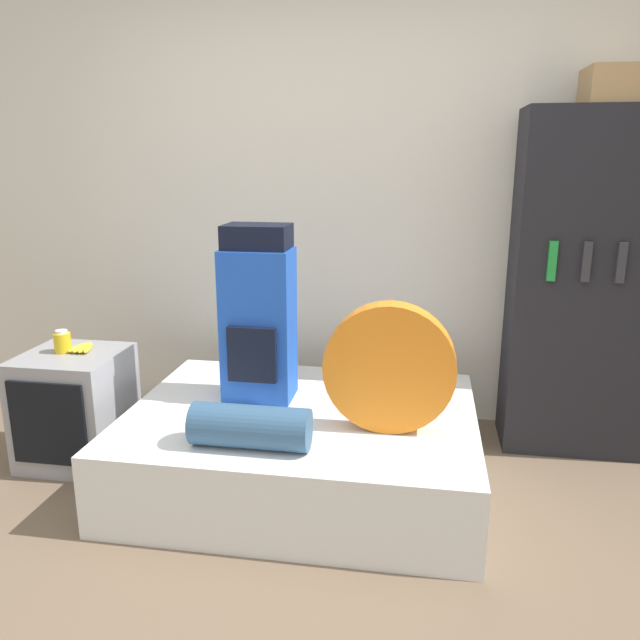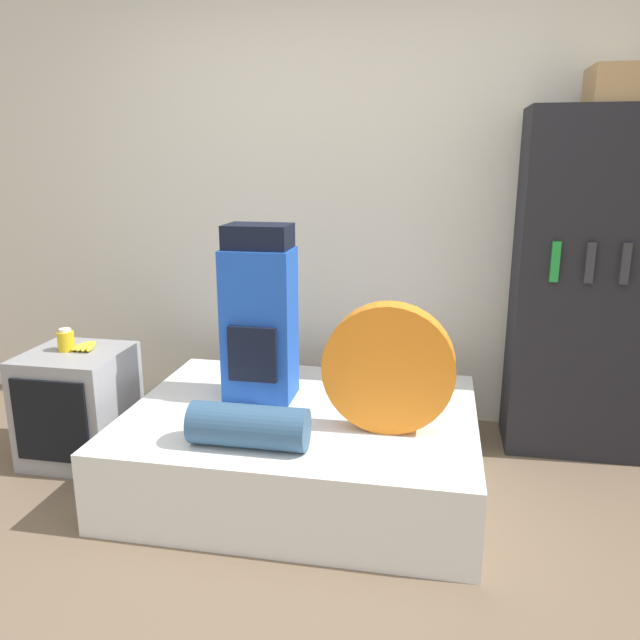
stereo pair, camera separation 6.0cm
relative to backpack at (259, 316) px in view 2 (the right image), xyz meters
name	(u,v)px [view 2 (the right image)]	position (x,y,z in m)	size (l,w,h in m)	color
ground_plane	(264,591)	(0.28, -0.96, -0.80)	(16.00, 16.00, 0.00)	brown
wall_back	(341,201)	(0.28, 0.80, 0.50)	(8.00, 0.05, 2.60)	silver
bed	(302,446)	(0.24, -0.14, -0.61)	(1.64, 1.28, 0.38)	white
backpack	(259,316)	(0.00, 0.00, 0.00)	(0.34, 0.27, 0.86)	blue
tent_bag	(389,368)	(0.66, -0.28, -0.13)	(0.58, 0.12, 0.58)	orange
sleeping_roll	(249,426)	(0.11, -0.56, -0.33)	(0.50, 0.18, 0.18)	#33567A
television	(79,405)	(-0.96, -0.11, -0.50)	(0.49, 0.50, 0.58)	#939399
canister	(66,340)	(-1.01, -0.09, -0.16)	(0.08, 0.08, 0.12)	gold
banana_bunch	(87,346)	(-0.92, -0.05, -0.20)	(0.12, 0.16, 0.03)	yellow
bookshelf	(594,287)	(1.65, 0.52, 0.10)	(0.80, 0.41, 1.79)	black
cardboard_box	(621,85)	(1.67, 0.52, 1.09)	(0.30, 0.31, 0.18)	#A88456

